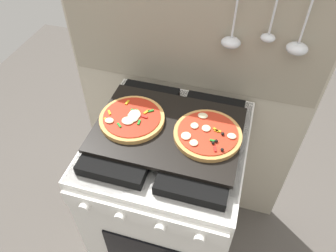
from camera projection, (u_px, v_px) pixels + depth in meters
name	position (u px, v px, depth m)	size (l,w,h in m)	color
ground_plane	(168.00, 239.00, 1.86)	(4.00, 4.00, 0.00)	#4C4742
kitchen_backsplash	(189.00, 98.00, 1.52)	(1.10, 0.09, 1.55)	#B2A893
stove	(168.00, 197.00, 1.53)	(0.60, 0.64, 0.90)	white
baking_tray	(168.00, 129.00, 1.21)	(0.54, 0.38, 0.02)	black
pizza_left	(132.00, 119.00, 1.22)	(0.25, 0.25, 0.03)	tan
pizza_right	(207.00, 134.00, 1.16)	(0.25, 0.25, 0.03)	#C18947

